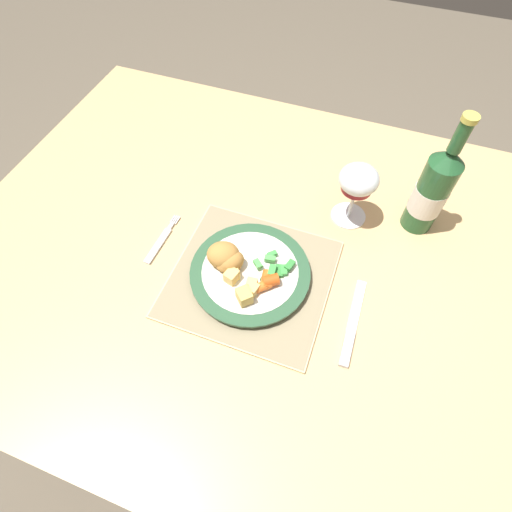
{
  "coord_description": "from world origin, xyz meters",
  "views": [
    {
      "loc": [
        0.11,
        -0.45,
        1.42
      ],
      "look_at": [
        -0.03,
        -0.04,
        0.78
      ],
      "focal_mm": 28.0,
      "sensor_mm": 36.0,
      "label": 1
    }
  ],
  "objects_px": {
    "table_knife": "(351,329)",
    "wine_glass": "(358,182)",
    "dinner_plate": "(250,273)",
    "bottle": "(432,191)",
    "fork": "(160,242)",
    "dining_table": "(277,276)"
  },
  "relations": [
    {
      "from": "table_knife",
      "to": "wine_glass",
      "type": "bearing_deg",
      "value": 103.89
    },
    {
      "from": "dinner_plate",
      "to": "bottle",
      "type": "distance_m",
      "value": 0.4
    },
    {
      "from": "fork",
      "to": "dining_table",
      "type": "bearing_deg",
      "value": 12.52
    },
    {
      "from": "wine_glass",
      "to": "bottle",
      "type": "relative_size",
      "value": 0.52
    },
    {
      "from": "dining_table",
      "to": "fork",
      "type": "distance_m",
      "value": 0.26
    },
    {
      "from": "dining_table",
      "to": "fork",
      "type": "bearing_deg",
      "value": -167.48
    },
    {
      "from": "dining_table",
      "to": "table_knife",
      "type": "xyz_separation_m",
      "value": [
        0.18,
        -0.11,
        0.08
      ]
    },
    {
      "from": "table_knife",
      "to": "dining_table",
      "type": "bearing_deg",
      "value": 147.95
    },
    {
      "from": "dining_table",
      "to": "table_knife",
      "type": "bearing_deg",
      "value": -32.05
    },
    {
      "from": "dining_table",
      "to": "dinner_plate",
      "type": "xyz_separation_m",
      "value": [
        -0.04,
        -0.07,
        0.1
      ]
    },
    {
      "from": "dining_table",
      "to": "fork",
      "type": "relative_size",
      "value": 10.23
    },
    {
      "from": "table_knife",
      "to": "wine_glass",
      "type": "distance_m",
      "value": 0.29
    },
    {
      "from": "dinner_plate",
      "to": "bottle",
      "type": "xyz_separation_m",
      "value": [
        0.29,
        0.25,
        0.08
      ]
    },
    {
      "from": "table_knife",
      "to": "wine_glass",
      "type": "xyz_separation_m",
      "value": [
        -0.07,
        0.26,
        0.1
      ]
    },
    {
      "from": "dining_table",
      "to": "bottle",
      "type": "xyz_separation_m",
      "value": [
        0.25,
        0.19,
        0.18
      ]
    },
    {
      "from": "table_knife",
      "to": "bottle",
      "type": "distance_m",
      "value": 0.32
    },
    {
      "from": "dinner_plate",
      "to": "table_knife",
      "type": "distance_m",
      "value": 0.22
    },
    {
      "from": "table_knife",
      "to": "wine_glass",
      "type": "height_order",
      "value": "wine_glass"
    },
    {
      "from": "table_knife",
      "to": "bottle",
      "type": "height_order",
      "value": "bottle"
    },
    {
      "from": "dining_table",
      "to": "bottle",
      "type": "distance_m",
      "value": 0.36
    },
    {
      "from": "fork",
      "to": "bottle",
      "type": "bearing_deg",
      "value": 25.75
    },
    {
      "from": "wine_glass",
      "to": "bottle",
      "type": "bearing_deg",
      "value": 12.86
    }
  ]
}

